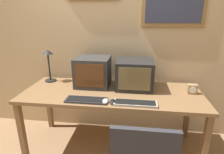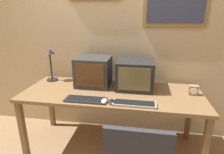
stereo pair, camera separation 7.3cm
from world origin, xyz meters
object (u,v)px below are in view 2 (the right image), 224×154
object	(u,v)px
monitor_right	(135,74)
monitor_left	(94,71)
desk_clock	(193,90)
mouse_far_corner	(104,101)
desk_lamp	(50,59)
keyboard_side	(134,104)
keyboard_main	(86,100)
mouse_near_keyboard	(112,102)

from	to	relation	value
monitor_right	monitor_left	bearing A→B (deg)	178.86
monitor_left	desk_clock	bearing A→B (deg)	-5.83
monitor_left	monitor_right	world-z (taller)	monitor_left
mouse_far_corner	desk_lamp	size ratio (longest dim) A/B	0.26
keyboard_side	desk_clock	xyz separation A→B (m)	(0.61, 0.34, 0.04)
mouse_far_corner	desk_clock	world-z (taller)	desk_clock
keyboard_main	desk_lamp	xyz separation A→B (m)	(-0.61, 0.51, 0.27)
monitor_left	mouse_near_keyboard	bearing A→B (deg)	-56.97
monitor_left	keyboard_side	bearing A→B (deg)	-41.47
keyboard_main	monitor_right	bearing A→B (deg)	42.91
keyboard_main	mouse_far_corner	world-z (taller)	mouse_far_corner
mouse_far_corner	desk_lamp	bearing A→B (deg)	146.41
monitor_right	keyboard_main	world-z (taller)	monitor_right
monitor_left	desk_clock	world-z (taller)	monitor_left
keyboard_side	mouse_far_corner	distance (m)	0.29
monitor_left	keyboard_side	size ratio (longest dim) A/B	0.96
desk_lamp	monitor_left	bearing A→B (deg)	-7.30
mouse_near_keyboard	keyboard_side	bearing A→B (deg)	0.03
mouse_near_keyboard	desk_clock	bearing A→B (deg)	22.26
monitor_left	keyboard_main	distance (m)	0.47
monitor_right	keyboard_side	bearing A→B (deg)	-87.66
keyboard_side	mouse_near_keyboard	xyz separation A→B (m)	(-0.22, -0.00, 0.00)
monitor_left	mouse_far_corner	size ratio (longest dim) A/B	3.66
monitor_right	keyboard_side	size ratio (longest dim) A/B	1.00
mouse_far_corner	desk_lamp	world-z (taller)	desk_lamp
monitor_left	mouse_near_keyboard	distance (m)	0.56
monitor_right	keyboard_side	xyz separation A→B (m)	(0.02, -0.44, -0.15)
keyboard_side	mouse_far_corner	size ratio (longest dim) A/B	3.82
monitor_right	mouse_near_keyboard	bearing A→B (deg)	-114.27
mouse_far_corner	monitor_left	bearing A→B (deg)	115.77
monitor_right	mouse_near_keyboard	world-z (taller)	monitor_right
monitor_left	mouse_near_keyboard	xyz separation A→B (m)	(0.29, -0.45, -0.15)
mouse_far_corner	desk_clock	distance (m)	0.96
desk_lamp	mouse_far_corner	bearing A→B (deg)	-33.59
keyboard_main	desk_lamp	bearing A→B (deg)	139.75
keyboard_main	mouse_near_keyboard	world-z (taller)	mouse_near_keyboard
desk_lamp	monitor_right	bearing A→B (deg)	-4.48
keyboard_main	desk_clock	size ratio (longest dim) A/B	3.97
keyboard_main	desk_clock	bearing A→B (deg)	16.71
monitor_left	mouse_near_keyboard	size ratio (longest dim) A/B	3.95
monitor_right	desk_lamp	xyz separation A→B (m)	(-1.07, 0.08, 0.12)
mouse_near_keyboard	desk_lamp	bearing A→B (deg)	148.95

